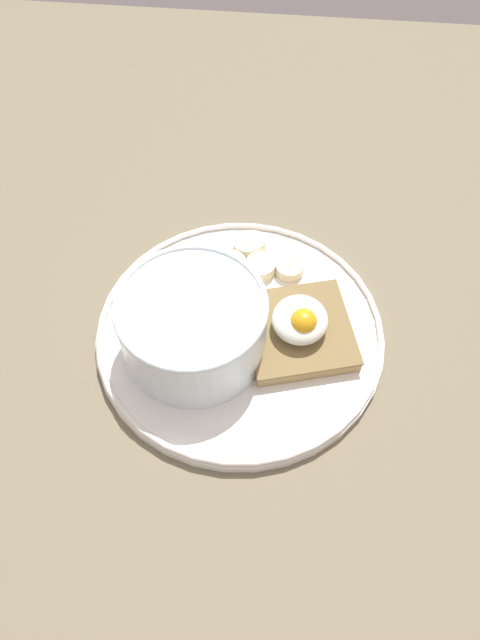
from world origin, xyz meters
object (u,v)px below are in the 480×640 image
(banana_slice_back, at_px, (289,268))
(oatmeal_bowl, at_px, (193,326))
(poached_egg, at_px, (300,322))
(banana_slice_left, at_px, (232,263))
(toast_slice, at_px, (298,334))
(banana_slice_right, at_px, (248,243))
(banana_slice_front, at_px, (261,267))

(banana_slice_back, bearing_deg, oatmeal_bowl, -40.43)
(poached_egg, distance_m, banana_slice_back, 0.09)
(poached_egg, relative_size, banana_slice_left, 1.51)
(toast_slice, distance_m, banana_slice_right, 0.13)
(toast_slice, relative_size, banana_slice_right, 2.62)
(poached_egg, bearing_deg, banana_slice_left, -139.04)
(poached_egg, relative_size, banana_slice_back, 1.44)
(banana_slice_front, xyz_separation_m, banana_slice_left, (-0.00, -0.03, -0.00))
(oatmeal_bowl, bearing_deg, banana_slice_front, 150.41)
(toast_slice, distance_m, poached_egg, 0.02)
(toast_slice, bearing_deg, banana_slice_right, -152.49)
(banana_slice_front, bearing_deg, oatmeal_bowl, -29.59)
(toast_slice, height_order, banana_slice_back, toast_slice)
(oatmeal_bowl, height_order, banana_slice_right, oatmeal_bowl)
(toast_slice, relative_size, banana_slice_back, 3.21)
(banana_slice_front, height_order, banana_slice_right, banana_slice_front)
(banana_slice_left, height_order, banana_slice_back, same)
(banana_slice_back, bearing_deg, banana_slice_front, -86.13)
(poached_egg, bearing_deg, oatmeal_bowl, -80.35)
(banana_slice_right, bearing_deg, banana_slice_front, 26.90)
(banana_slice_left, relative_size, banana_slice_back, 0.96)
(banana_slice_right, bearing_deg, oatmeal_bowl, -16.82)
(oatmeal_bowl, bearing_deg, banana_slice_right, 163.18)
(toast_slice, height_order, banana_slice_front, toast_slice)
(banana_slice_back, bearing_deg, banana_slice_left, -91.28)
(banana_slice_front, height_order, banana_slice_back, banana_slice_front)
(oatmeal_bowl, distance_m, banana_slice_front, 0.12)
(toast_slice, bearing_deg, banana_slice_front, -152.24)
(banana_slice_back, distance_m, banana_slice_right, 0.06)
(banana_slice_front, bearing_deg, banana_slice_back, 93.87)
(banana_slice_left, xyz_separation_m, banana_slice_right, (-0.03, 0.01, -0.00))
(banana_slice_right, bearing_deg, banana_slice_left, -26.29)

